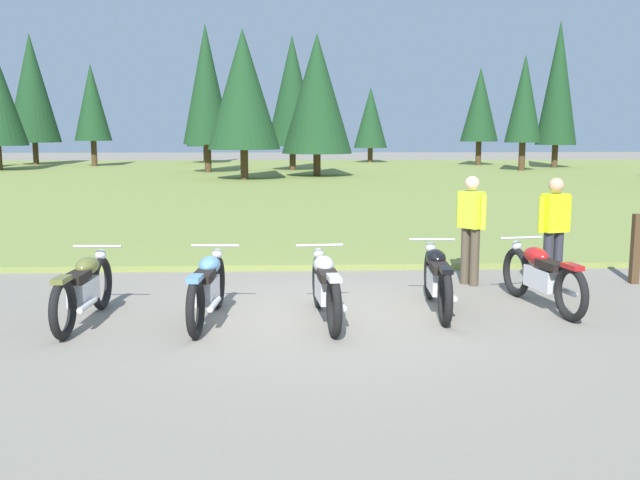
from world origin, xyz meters
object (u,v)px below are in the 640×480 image
at_px(motorcycle_sky_blue, 208,287).
at_px(rider_with_back_turned, 554,227).
at_px(motorcycle_olive, 84,288).
at_px(trail_marker_post, 636,249).
at_px(motorcycle_black, 437,278).
at_px(rider_near_row_end, 471,224).
at_px(motorcycle_red, 542,275).
at_px(motorcycle_silver, 326,286).

height_order(motorcycle_sky_blue, rider_with_back_turned, rider_with_back_turned).
distance_m(motorcycle_olive, trail_marker_post, 8.09).
xyz_separation_m(motorcycle_black, rider_near_row_end, (0.83, 1.59, 0.51)).
height_order(motorcycle_sky_blue, motorcycle_red, same).
relative_size(motorcycle_silver, rider_near_row_end, 1.26).
height_order(motorcycle_olive, rider_with_back_turned, rider_with_back_turned).
bearing_deg(motorcycle_silver, motorcycle_sky_blue, 178.76).
height_order(motorcycle_red, rider_with_back_turned, rider_with_back_turned).
relative_size(motorcycle_red, rider_near_row_end, 1.25).
relative_size(motorcycle_sky_blue, rider_with_back_turned, 1.26).
bearing_deg(motorcycle_sky_blue, motorcycle_black, 7.86).
height_order(motorcycle_sky_blue, motorcycle_black, same).
bearing_deg(motorcycle_olive, rider_with_back_turned, 13.44).
distance_m(motorcycle_red, rider_with_back_turned, 1.24).
xyz_separation_m(motorcycle_silver, rider_near_row_end, (2.31, 2.03, 0.51)).
distance_m(motorcycle_silver, motorcycle_black, 1.55).
bearing_deg(trail_marker_post, motorcycle_red, -143.69).
relative_size(motorcycle_silver, motorcycle_black, 1.00).
xyz_separation_m(rider_with_back_turned, rider_near_row_end, (-1.11, 0.46, 0.00)).
xyz_separation_m(motorcycle_silver, motorcycle_red, (2.91, 0.56, 0.00)).
xyz_separation_m(motorcycle_sky_blue, motorcycle_silver, (1.46, -0.03, 0.00)).
xyz_separation_m(rider_near_row_end, trail_marker_post, (2.57, -0.02, -0.41)).
bearing_deg(motorcycle_silver, motorcycle_black, 16.44).
bearing_deg(motorcycle_olive, motorcycle_silver, -0.70).
height_order(motorcycle_silver, motorcycle_red, same).
distance_m(motorcycle_black, motorcycle_red, 1.43).
bearing_deg(rider_with_back_turned, motorcycle_olive, -166.56).
bearing_deg(motorcycle_olive, motorcycle_sky_blue, -0.17).
xyz_separation_m(motorcycle_olive, rider_near_row_end, (5.28, 1.99, 0.51)).
bearing_deg(rider_with_back_turned, rider_near_row_end, 157.41).
distance_m(rider_with_back_turned, rider_near_row_end, 1.21).
relative_size(motorcycle_sky_blue, rider_near_row_end, 1.26).
relative_size(rider_with_back_turned, rider_near_row_end, 1.00).
bearing_deg(motorcycle_silver, motorcycle_olive, 179.30).
height_order(motorcycle_black, rider_near_row_end, rider_near_row_end).
bearing_deg(trail_marker_post, motorcycle_black, -155.21).
bearing_deg(motorcycle_silver, motorcycle_red, 10.83).
xyz_separation_m(motorcycle_sky_blue, rider_near_row_end, (3.77, 1.99, 0.51)).
distance_m(motorcycle_red, trail_marker_post, 2.45).
bearing_deg(motorcycle_red, motorcycle_black, -175.24).
xyz_separation_m(motorcycle_olive, motorcycle_red, (5.87, 0.52, 0.00)).
bearing_deg(motorcycle_black, motorcycle_silver, -163.56).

